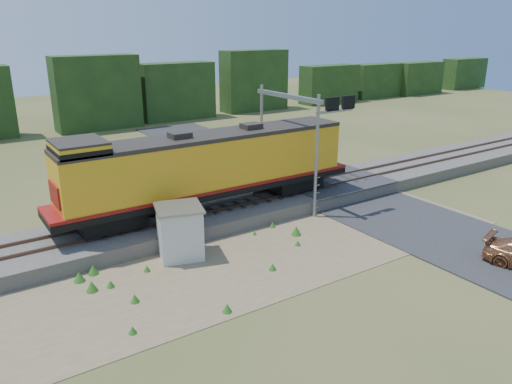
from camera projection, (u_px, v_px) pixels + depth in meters
ground at (310, 247)px, 25.71m from camera, size 140.00×140.00×0.00m
ballast at (247, 206)px, 30.32m from camera, size 70.00×5.00×0.80m
rails at (247, 199)px, 30.17m from camera, size 70.00×1.54×0.16m
dirt_shoulder at (273, 252)px, 25.05m from camera, size 26.00×8.00×0.03m
road at (393, 214)px, 29.96m from camera, size 7.00×66.00×0.86m
tree_line_north at (90, 100)px, 54.72m from camera, size 130.00×3.00×6.50m
weed_clumps at (253, 263)px, 23.95m from camera, size 15.00×6.20×0.56m
locomotive at (207, 167)px, 27.99m from camera, size 18.21×2.78×4.70m
shed at (180, 231)px, 24.25m from camera, size 2.72×2.72×2.61m
signal_gantry at (299, 121)px, 29.94m from camera, size 2.87×6.20×7.23m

